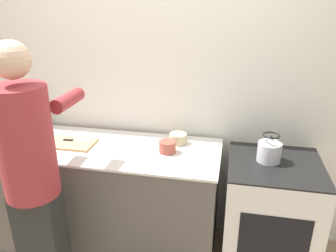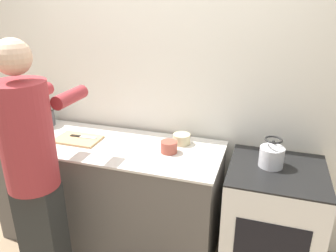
% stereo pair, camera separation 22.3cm
% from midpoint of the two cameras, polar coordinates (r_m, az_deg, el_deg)
% --- Properties ---
extents(wall_back, '(8.00, 0.05, 2.60)m').
position_cam_midpoint_polar(wall_back, '(2.67, -4.20, 7.22)').
color(wall_back, silver).
rests_on(wall_back, ground_plane).
extents(counter, '(1.82, 0.67, 0.89)m').
position_cam_midpoint_polar(counter, '(2.80, -13.10, -11.77)').
color(counter, '#5B5651').
rests_on(counter, ground_plane).
extents(oven, '(0.64, 0.63, 0.88)m').
position_cam_midpoint_polar(oven, '(2.60, 14.77, -15.01)').
color(oven, silver).
rests_on(oven, ground_plane).
extents(person, '(0.37, 0.61, 1.76)m').
position_cam_midpoint_polar(person, '(2.22, -25.33, -7.51)').
color(person, '#262827').
rests_on(person, ground_plane).
extents(cutting_board, '(0.35, 0.23, 0.02)m').
position_cam_midpoint_polar(cutting_board, '(2.69, -18.76, -2.93)').
color(cutting_board, tan).
rests_on(cutting_board, counter).
extents(knife, '(0.22, 0.04, 0.01)m').
position_cam_midpoint_polar(knife, '(2.70, -18.03, -2.48)').
color(knife, silver).
rests_on(knife, cutting_board).
extents(kettle, '(0.16, 0.16, 0.20)m').
position_cam_midpoint_polar(kettle, '(2.35, 14.70, -4.10)').
color(kettle, silver).
rests_on(kettle, oven).
extents(bowl_prep, '(0.12, 0.12, 0.09)m').
position_cam_midpoint_polar(bowl_prep, '(2.41, -2.77, -3.70)').
color(bowl_prep, '#9E4738').
rests_on(bowl_prep, counter).
extents(bowl_mixing, '(0.13, 0.13, 0.08)m').
position_cam_midpoint_polar(bowl_mixing, '(2.56, -0.73, -2.23)').
color(bowl_mixing, '#C6B789').
rests_on(bowl_mixing, counter).
extents(canister_jar, '(0.16, 0.16, 0.15)m').
position_cam_midpoint_polar(canister_jar, '(3.06, -24.42, 0.62)').
color(canister_jar, '#4C4C51').
rests_on(canister_jar, counter).
extents(book_stack, '(0.23, 0.26, 0.12)m').
position_cam_midpoint_polar(book_stack, '(2.85, -28.68, -1.95)').
color(book_stack, beige).
rests_on(book_stack, counter).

